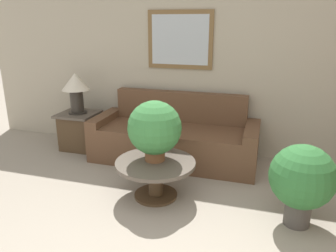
{
  "coord_description": "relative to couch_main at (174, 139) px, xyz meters",
  "views": [
    {
      "loc": [
        0.56,
        -1.43,
        1.87
      ],
      "look_at": [
        -0.56,
        2.26,
        0.64
      ],
      "focal_mm": 35.0,
      "sensor_mm": 36.0,
      "label": 1
    }
  ],
  "objects": [
    {
      "name": "wall_back",
      "position": [
        0.59,
        0.47,
        1.0
      ],
      "size": [
        7.71,
        0.09,
        2.6
      ],
      "color": "#B2A893",
      "rests_on": "ground_plane"
    },
    {
      "name": "coffee_table",
      "position": [
        0.08,
        -1.06,
        0.0
      ],
      "size": [
        0.87,
        0.87,
        0.42
      ],
      "color": "#4C3823",
      "rests_on": "ground_plane"
    },
    {
      "name": "potted_plant_floor",
      "position": [
        1.56,
        -1.16,
        0.17
      ],
      "size": [
        0.61,
        0.61,
        0.81
      ],
      "color": "#4C4742",
      "rests_on": "ground_plane"
    },
    {
      "name": "table_lamp",
      "position": [
        -1.51,
        0.01,
        0.65
      ],
      "size": [
        0.4,
        0.4,
        0.6
      ],
      "color": "#2D2823",
      "rests_on": "side_table"
    },
    {
      "name": "potted_plant_on_table",
      "position": [
        0.07,
        -1.02,
        0.48
      ],
      "size": [
        0.58,
        0.58,
        0.66
      ],
      "color": "brown",
      "rests_on": "coffee_table"
    },
    {
      "name": "side_table",
      "position": [
        -1.51,
        0.01,
        -0.02
      ],
      "size": [
        0.55,
        0.55,
        0.56
      ],
      "color": "#4C3823",
      "rests_on": "ground_plane"
    },
    {
      "name": "couch_main",
      "position": [
        0.0,
        0.0,
        0.0
      ],
      "size": [
        2.27,
        0.85,
        0.91
      ],
      "color": "brown",
      "rests_on": "ground_plane"
    }
  ]
}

